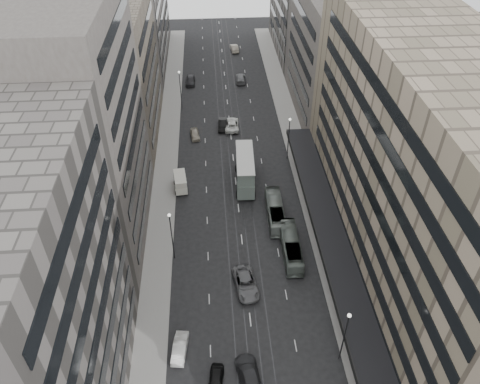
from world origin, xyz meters
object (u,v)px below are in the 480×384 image
object	(u,v)px
bus_far	(275,211)
sedan_1	(180,348)
panel_van	(180,182)
sedan_2	(246,283)
double_decker	(245,169)
bus_near	(291,246)
sedan_0	(216,380)

from	to	relation	value
bus_far	sedan_1	xyz separation A→B (m)	(-13.94, -22.16, -0.65)
panel_van	sedan_1	xyz separation A→B (m)	(0.70, -30.37, -0.77)
bus_far	sedan_1	bearing A→B (deg)	58.98
panel_van	sedan_1	bearing A→B (deg)	-95.18
panel_van	sedan_2	world-z (taller)	panel_van
double_decker	bus_far	bearing A→B (deg)	-63.65
bus_near	panel_van	xyz separation A→B (m)	(-15.86, 15.79, 0.10)
bus_far	sedan_0	xyz separation A→B (m)	(-9.91, -26.38, -0.70)
panel_van	double_decker	bearing A→B (deg)	-2.98
bus_near	panel_van	world-z (taller)	bus_near
bus_far	sedan_0	world-z (taller)	bus_far
sedan_1	bus_near	bearing A→B (deg)	51.65
bus_far	sedan_2	bearing A→B (deg)	68.36
panel_van	sedan_1	world-z (taller)	panel_van
bus_far	sedan_2	xyz separation A→B (m)	(-5.60, -13.32, -0.53)
bus_far	panel_van	xyz separation A→B (m)	(-14.64, 8.22, 0.11)
bus_far	double_decker	size ratio (longest dim) A/B	0.97
panel_van	sedan_2	bearing A→B (deg)	-73.74
double_decker	sedan_2	xyz separation A→B (m)	(-1.66, -22.20, -2.11)
bus_far	double_decker	world-z (taller)	double_decker
bus_far	sedan_1	distance (m)	26.18
panel_van	sedan_2	size ratio (longest dim) A/B	0.73
bus_near	panel_van	distance (m)	22.38
bus_far	sedan_0	distance (m)	28.19
sedan_0	sedan_2	bearing A→B (deg)	79.71
sedan_1	sedan_0	bearing A→B (deg)	-38.58
bus_near	double_decker	size ratio (longest dim) A/B	0.98
sedan_1	sedan_2	distance (m)	12.15
panel_van	sedan_2	xyz separation A→B (m)	(9.04, -21.54, -0.64)
sedan_2	bus_near	bearing A→B (deg)	32.33
double_decker	panel_van	size ratio (longest dim) A/B	2.27
bus_near	sedan_2	xyz separation A→B (m)	(-6.82, -5.75, -0.53)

